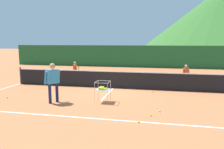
% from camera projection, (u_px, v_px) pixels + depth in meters
% --- Properties ---
extents(ground_plane, '(120.00, 120.00, 0.00)m').
position_uv_depth(ground_plane, '(113.00, 88.00, 12.28)').
color(ground_plane, '#C67042').
extents(line_baseline_near, '(11.89, 0.08, 0.01)m').
position_uv_depth(line_baseline_near, '(84.00, 118.00, 7.49)').
color(line_baseline_near, white).
rests_on(line_baseline_near, ground).
extents(line_baseline_far, '(11.89, 0.08, 0.01)m').
position_uv_depth(line_baseline_far, '(127.00, 74.00, 17.73)').
color(line_baseline_far, white).
rests_on(line_baseline_far, ground).
extents(line_sideline_west, '(0.08, 10.58, 0.01)m').
position_uv_depth(line_sideline_west, '(19.00, 84.00, 13.49)').
color(line_sideline_west, white).
rests_on(line_sideline_west, ground).
extents(line_service_center, '(0.08, 5.39, 0.01)m').
position_uv_depth(line_service_center, '(113.00, 88.00, 12.28)').
color(line_service_center, white).
rests_on(line_service_center, ground).
extents(tennis_net, '(11.70, 0.08, 1.05)m').
position_uv_depth(tennis_net, '(113.00, 79.00, 12.21)').
color(tennis_net, '#333338').
rests_on(tennis_net, ground).
extents(instructor, '(0.60, 0.82, 1.70)m').
position_uv_depth(instructor, '(53.00, 79.00, 9.21)').
color(instructor, '#191E4C').
rests_on(instructor, ground).
extents(student_0, '(0.48, 0.56, 1.22)m').
position_uv_depth(student_0, '(75.00, 68.00, 15.22)').
color(student_0, navy).
rests_on(student_0, ground).
extents(student_1, '(0.47, 0.64, 1.20)m').
position_uv_depth(student_1, '(186.00, 73.00, 13.30)').
color(student_1, black).
rests_on(student_1, ground).
extents(ball_cart, '(0.58, 0.58, 0.90)m').
position_uv_depth(ball_cart, '(102.00, 89.00, 9.36)').
color(ball_cart, '#B7B7BC').
rests_on(ball_cart, ground).
extents(tennis_ball_0, '(0.07, 0.07, 0.07)m').
position_uv_depth(tennis_ball_0, '(7.00, 97.00, 10.10)').
color(tennis_ball_0, yellow).
rests_on(tennis_ball_0, ground).
extents(tennis_ball_1, '(0.07, 0.07, 0.07)m').
position_uv_depth(tennis_ball_1, '(151.00, 115.00, 7.66)').
color(tennis_ball_1, yellow).
rests_on(tennis_ball_1, ground).
extents(tennis_ball_3, '(0.07, 0.07, 0.07)m').
position_uv_depth(tennis_ball_3, '(160.00, 111.00, 8.12)').
color(tennis_ball_3, yellow).
rests_on(tennis_ball_3, ground).
extents(tennis_ball_4, '(0.07, 0.07, 0.07)m').
position_uv_depth(tennis_ball_4, '(139.00, 122.00, 7.02)').
color(tennis_ball_4, yellow).
rests_on(tennis_ball_4, ground).
extents(tennis_ball_5, '(0.07, 0.07, 0.07)m').
position_uv_depth(tennis_ball_5, '(152.00, 92.00, 11.21)').
color(tennis_ball_5, yellow).
rests_on(tennis_ball_5, ground).
extents(windscreen_fence, '(26.15, 0.08, 2.21)m').
position_uv_depth(windscreen_fence, '(134.00, 56.00, 22.16)').
color(windscreen_fence, '#1E5B2D').
rests_on(windscreen_fence, ground).
extents(hill_0, '(47.37, 47.37, 18.33)m').
position_uv_depth(hill_0, '(221.00, 19.00, 63.56)').
color(hill_0, '#38702D').
rests_on(hill_0, ground).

